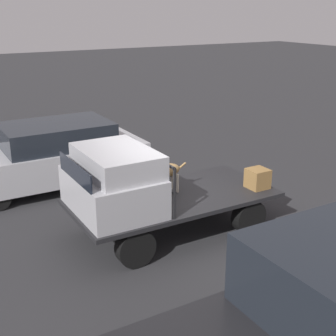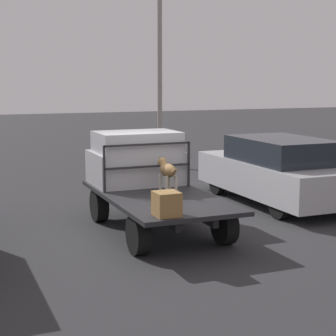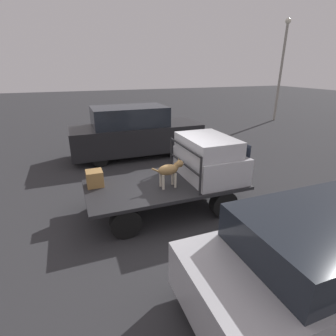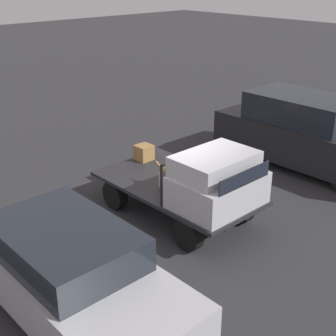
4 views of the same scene
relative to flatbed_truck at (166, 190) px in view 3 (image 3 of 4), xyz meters
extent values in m
plane|color=#2D2D30|center=(0.00, 0.00, -0.56)|extent=(80.00, 80.00, 0.00)
cylinder|color=black|center=(1.23, 0.82, -0.21)|extent=(0.69, 0.24, 0.69)
cylinder|color=black|center=(1.23, -0.82, -0.21)|extent=(0.69, 0.24, 0.69)
cylinder|color=black|center=(-1.23, 0.82, -0.21)|extent=(0.69, 0.24, 0.69)
cylinder|color=black|center=(-1.23, -0.82, -0.21)|extent=(0.69, 0.24, 0.69)
cube|color=black|center=(0.00, 0.34, 0.02)|extent=(3.65, 0.10, 0.18)
cube|color=black|center=(0.00, -0.34, 0.02)|extent=(3.65, 0.10, 0.18)
cube|color=#232326|center=(0.00, 0.00, 0.15)|extent=(3.97, 1.96, 0.08)
cube|color=#B7B7BC|center=(1.26, 0.00, 0.53)|extent=(1.36, 1.84, 0.69)
cube|color=#B7B7BC|center=(1.16, 0.00, 1.09)|extent=(1.15, 1.69, 0.42)
cube|color=black|center=(1.93, 0.00, 1.03)|extent=(0.02, 1.51, 0.32)
cube|color=#232326|center=(0.51, 0.90, 0.66)|extent=(0.04, 0.04, 0.93)
cube|color=#232326|center=(0.51, -0.90, 0.66)|extent=(0.04, 0.04, 0.93)
cube|color=#232326|center=(0.51, 0.00, 1.10)|extent=(0.04, 1.80, 0.04)
cube|color=#232326|center=(0.51, 0.00, 0.66)|extent=(0.04, 1.80, 0.04)
cylinder|color=beige|center=(0.14, -0.12, 0.37)|extent=(0.06, 0.06, 0.37)
cylinder|color=beige|center=(0.14, -0.32, 0.37)|extent=(0.06, 0.06, 0.37)
cylinder|color=beige|center=(-0.17, -0.12, 0.37)|extent=(0.06, 0.06, 0.37)
cylinder|color=beige|center=(-0.17, -0.32, 0.37)|extent=(0.06, 0.06, 0.37)
ellipsoid|color=olive|center=(-0.02, -0.22, 0.64)|extent=(0.50, 0.26, 0.26)
sphere|color=beige|center=(0.12, -0.22, 0.60)|extent=(0.12, 0.12, 0.12)
cylinder|color=olive|center=(0.20, -0.22, 0.72)|extent=(0.19, 0.14, 0.18)
sphere|color=olive|center=(0.29, -0.22, 0.76)|extent=(0.18, 0.18, 0.18)
cone|color=beige|center=(0.36, -0.22, 0.75)|extent=(0.10, 0.10, 0.10)
cone|color=olive|center=(0.28, -0.17, 0.84)|extent=(0.06, 0.08, 0.10)
cone|color=olive|center=(0.28, -0.27, 0.84)|extent=(0.06, 0.08, 0.10)
cylinder|color=olive|center=(-0.32, -0.22, 0.67)|extent=(0.22, 0.04, 0.15)
cube|color=olive|center=(-1.69, 0.49, 0.39)|extent=(0.39, 0.39, 0.39)
cylinder|color=black|center=(-0.05, -2.77, -0.26)|extent=(0.60, 0.20, 0.60)
cube|color=#B7B7BC|center=(1.37, -3.57, 0.08)|extent=(4.59, 1.89, 0.77)
cube|color=#1E232B|center=(1.14, -3.57, 0.75)|extent=(2.53, 1.70, 0.56)
cylinder|color=black|center=(2.11, 5.57, -0.26)|extent=(0.60, 0.20, 0.60)
cylinder|color=black|center=(2.11, 3.88, -0.26)|extent=(0.60, 0.20, 0.60)
cylinder|color=black|center=(-1.18, 5.57, -0.26)|extent=(0.60, 0.20, 0.60)
cylinder|color=black|center=(-1.18, 3.88, -0.26)|extent=(0.60, 0.20, 0.60)
cube|color=black|center=(0.47, 4.73, 0.22)|extent=(5.31, 1.97, 1.05)
cube|color=#1E232B|center=(0.20, 4.73, 1.12)|extent=(2.92, 1.78, 0.76)
cylinder|color=gray|center=(11.62, 9.06, 2.52)|extent=(0.16, 0.16, 6.15)
sphere|color=silver|center=(11.62, 9.06, 5.70)|extent=(0.36, 0.36, 0.36)
camera|label=1|loc=(4.30, 7.19, 3.65)|focal=50.00mm
camera|label=2|loc=(-9.88, 3.84, 2.36)|focal=60.00mm
camera|label=3|loc=(-2.11, -5.71, 2.94)|focal=28.00mm
camera|label=4|loc=(6.93, -6.69, 4.78)|focal=50.00mm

